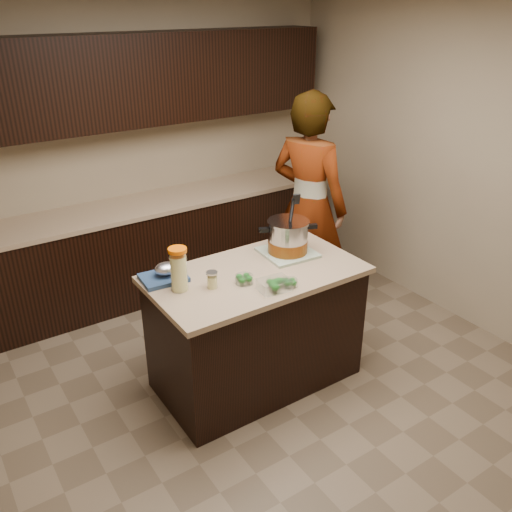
{
  "coord_description": "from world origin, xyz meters",
  "views": [
    {
      "loc": [
        -1.81,
        -2.72,
        2.59
      ],
      "look_at": [
        0.0,
        0.0,
        1.02
      ],
      "focal_mm": 38.0,
      "sensor_mm": 36.0,
      "label": 1
    }
  ],
  "objects_px": {
    "stock_pot": "(288,239)",
    "person": "(309,206)",
    "lemonade_pitcher": "(179,271)",
    "island": "(256,327)"
  },
  "relations": [
    {
      "from": "stock_pot",
      "to": "lemonade_pitcher",
      "type": "distance_m",
      "value": 0.89
    },
    {
      "from": "stock_pot",
      "to": "person",
      "type": "bearing_deg",
      "value": 63.69
    },
    {
      "from": "island",
      "to": "lemonade_pitcher",
      "type": "relative_size",
      "value": 5.11
    },
    {
      "from": "lemonade_pitcher",
      "to": "person",
      "type": "height_order",
      "value": "person"
    },
    {
      "from": "stock_pot",
      "to": "person",
      "type": "xyz_separation_m",
      "value": [
        0.63,
        0.55,
        -0.05
      ]
    },
    {
      "from": "island",
      "to": "lemonade_pitcher",
      "type": "xyz_separation_m",
      "value": [
        -0.54,
        0.07,
        0.58
      ]
    },
    {
      "from": "island",
      "to": "lemonade_pitcher",
      "type": "height_order",
      "value": "lemonade_pitcher"
    },
    {
      "from": "island",
      "to": "lemonade_pitcher",
      "type": "bearing_deg",
      "value": 172.99
    },
    {
      "from": "island",
      "to": "stock_pot",
      "type": "distance_m",
      "value": 0.68
    },
    {
      "from": "lemonade_pitcher",
      "to": "island",
      "type": "bearing_deg",
      "value": -7.01
    }
  ]
}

